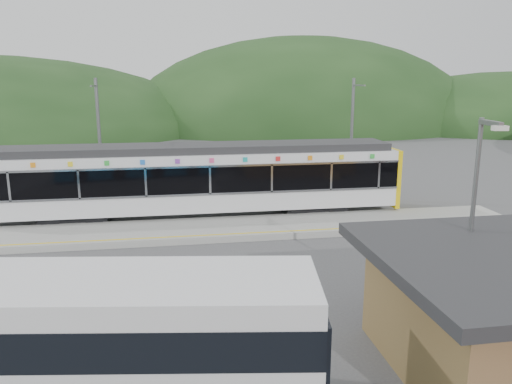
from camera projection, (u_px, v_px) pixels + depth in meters
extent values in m
plane|color=#4C4C4F|center=(256.00, 255.00, 20.13)|extent=(120.00, 120.00, 0.00)
ellipsoid|color=#1E3D19|center=(303.00, 126.00, 74.62)|extent=(52.00, 39.00, 26.00)
ellipsoid|color=#1E3D19|center=(504.00, 127.00, 73.44)|extent=(44.00, 33.00, 16.00)
cube|color=#9E9E99|center=(244.00, 228.00, 23.27)|extent=(26.00, 3.20, 0.30)
cube|color=yellow|center=(249.00, 233.00, 21.99)|extent=(26.00, 0.10, 0.01)
cube|color=black|center=(77.00, 217.00, 24.57)|extent=(3.20, 2.20, 0.56)
cube|color=black|center=(312.00, 207.00, 26.47)|extent=(3.20, 2.20, 0.56)
cube|color=silver|center=(199.00, 198.00, 25.36)|extent=(20.00, 2.90, 0.92)
cube|color=black|center=(198.00, 175.00, 25.10)|extent=(20.00, 2.96, 1.45)
cube|color=silver|center=(200.00, 195.00, 23.80)|extent=(20.00, 0.05, 0.10)
cube|color=silver|center=(199.00, 167.00, 23.50)|extent=(20.00, 0.05, 0.10)
cube|color=silver|center=(197.00, 156.00, 24.89)|extent=(20.00, 2.90, 0.45)
cube|color=#2D2D30|center=(197.00, 148.00, 24.80)|extent=(19.40, 2.50, 0.36)
cube|color=yellow|center=(387.00, 175.00, 26.77)|extent=(0.24, 2.92, 3.00)
cube|color=silver|center=(9.00, 187.00, 22.31)|extent=(0.10, 0.05, 1.35)
cube|color=silver|center=(79.00, 185.00, 22.78)|extent=(0.10, 0.05, 1.35)
cube|color=silver|center=(146.00, 182.00, 23.26)|extent=(0.10, 0.05, 1.35)
cube|color=silver|center=(210.00, 180.00, 23.73)|extent=(0.10, 0.05, 1.35)
cube|color=silver|center=(272.00, 178.00, 24.21)|extent=(0.10, 0.05, 1.35)
cube|color=silver|center=(331.00, 176.00, 24.68)|extent=(0.10, 0.05, 1.35)
cube|color=silver|center=(379.00, 175.00, 25.08)|extent=(0.10, 0.05, 1.35)
cube|color=orange|center=(33.00, 165.00, 22.28)|extent=(0.22, 0.04, 0.22)
cube|color=yellow|center=(70.00, 164.00, 22.53)|extent=(0.22, 0.04, 0.22)
cube|color=green|center=(107.00, 163.00, 22.79)|extent=(0.22, 0.04, 0.22)
cube|color=blue|center=(143.00, 162.00, 23.04)|extent=(0.22, 0.04, 0.22)
cube|color=purple|center=(178.00, 161.00, 23.29)|extent=(0.22, 0.04, 0.22)
cube|color=#E54C8C|center=(212.00, 160.00, 23.55)|extent=(0.22, 0.04, 0.22)
cube|color=#19A5A5|center=(245.00, 160.00, 23.80)|extent=(0.22, 0.04, 0.22)
cube|color=red|center=(278.00, 159.00, 24.05)|extent=(0.22, 0.04, 0.22)
cube|color=orange|center=(310.00, 158.00, 24.31)|extent=(0.22, 0.04, 0.22)
cube|color=yellow|center=(342.00, 157.00, 24.56)|extent=(0.22, 0.04, 0.22)
cube|color=green|center=(372.00, 156.00, 24.81)|extent=(0.22, 0.04, 0.22)
cylinder|color=slate|center=(100.00, 145.00, 26.52)|extent=(0.18, 0.18, 7.00)
cube|color=slate|center=(94.00, 86.00, 25.06)|extent=(0.08, 1.80, 0.08)
cylinder|color=slate|center=(351.00, 140.00, 28.74)|extent=(0.18, 0.18, 7.00)
cube|color=slate|center=(359.00, 85.00, 27.28)|extent=(0.08, 1.80, 0.08)
cube|color=silver|center=(48.00, 357.00, 10.33)|extent=(11.42, 4.15, 0.81)
cube|color=black|center=(44.00, 321.00, 10.15)|extent=(11.42, 4.19, 0.81)
cube|color=silver|center=(41.00, 291.00, 10.00)|extent=(11.42, 4.15, 0.51)
cylinder|color=slate|center=(471.00, 231.00, 13.25)|extent=(0.12, 0.12, 5.99)
cube|color=slate|center=(493.00, 123.00, 12.18)|extent=(0.23, 1.01, 0.12)
cube|color=silver|center=(504.00, 128.00, 11.76)|extent=(0.37, 0.22, 0.12)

